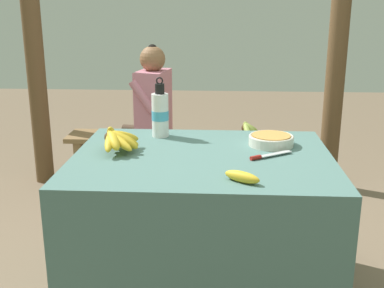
% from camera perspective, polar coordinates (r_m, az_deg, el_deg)
% --- Properties ---
extents(market_counter, '(1.22, 0.95, 0.74)m').
position_cam_1_polar(market_counter, '(2.40, 1.18, -9.83)').
color(market_counter, '#4C706B').
rests_on(market_counter, ground_plane).
extents(banana_bunch_ripe, '(0.19, 0.29, 0.14)m').
position_cam_1_polar(banana_bunch_ripe, '(2.33, -8.84, 0.66)').
color(banana_bunch_ripe, '#4C381E').
rests_on(banana_bunch_ripe, market_counter).
extents(serving_bowl, '(0.23, 0.23, 0.06)m').
position_cam_1_polar(serving_bowl, '(2.45, 9.36, 0.53)').
color(serving_bowl, silver).
rests_on(serving_bowl, market_counter).
extents(water_bottle, '(0.09, 0.09, 0.32)m').
position_cam_1_polar(water_bottle, '(2.57, -3.79, 3.60)').
color(water_bottle, white).
rests_on(water_bottle, market_counter).
extents(loose_banana_front, '(0.16, 0.13, 0.05)m').
position_cam_1_polar(loose_banana_front, '(1.93, 5.95, -3.89)').
color(loose_banana_front, gold).
rests_on(loose_banana_front, market_counter).
extents(knife, '(0.21, 0.15, 0.02)m').
position_cam_1_polar(knife, '(2.25, 8.67, -1.39)').
color(knife, '#BCBCC1').
rests_on(knife, market_counter).
extents(wooden_bench, '(1.76, 0.32, 0.46)m').
position_cam_1_polar(wooden_bench, '(3.71, -1.23, -0.04)').
color(wooden_bench, brown).
rests_on(wooden_bench, ground_plane).
extents(seated_vendor, '(0.44, 0.41, 1.15)m').
position_cam_1_polar(seated_vendor, '(3.65, -5.27, 4.18)').
color(seated_vendor, '#473828').
rests_on(seated_vendor, ground_plane).
extents(banana_bunch_green, '(0.15, 0.28, 0.13)m').
position_cam_1_polar(banana_bunch_green, '(3.67, 6.72, 1.84)').
color(banana_bunch_green, '#4C381E').
rests_on(banana_bunch_green, wooden_bench).
extents(support_post_near, '(0.15, 0.15, 2.61)m').
position_cam_1_polar(support_post_near, '(4.00, -18.50, 13.69)').
color(support_post_near, brown).
rests_on(support_post_near, ground_plane).
extents(support_post_far, '(0.15, 0.15, 2.61)m').
position_cam_1_polar(support_post_far, '(3.83, 17.12, 13.72)').
color(support_post_far, brown).
rests_on(support_post_far, ground_plane).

